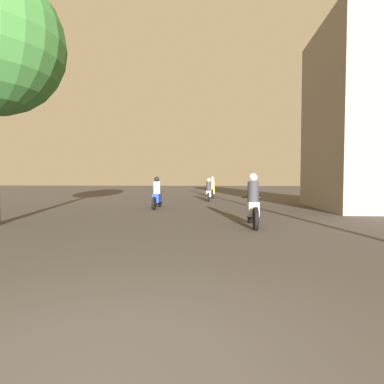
% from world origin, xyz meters
% --- Properties ---
extents(motorcycle_silver, '(0.60, 1.98, 1.57)m').
position_xyz_m(motorcycle_silver, '(1.92, 7.07, 0.63)').
color(motorcycle_silver, black).
rests_on(motorcycle_silver, ground_plane).
extents(motorcycle_blue, '(0.60, 1.99, 1.51)m').
position_xyz_m(motorcycle_blue, '(-1.95, 12.25, 0.61)').
color(motorcycle_blue, black).
rests_on(motorcycle_blue, ground_plane).
extents(motorcycle_white, '(0.60, 1.91, 1.46)m').
position_xyz_m(motorcycle_white, '(0.42, 17.40, 0.58)').
color(motorcycle_white, black).
rests_on(motorcycle_white, ground_plane).
extents(motorcycle_yellow, '(0.60, 2.13, 1.58)m').
position_xyz_m(motorcycle_yellow, '(0.65, 20.66, 0.63)').
color(motorcycle_yellow, black).
rests_on(motorcycle_yellow, ground_plane).
extents(building_right_near, '(4.07, 5.72, 8.51)m').
position_xyz_m(building_right_near, '(7.69, 12.74, 4.26)').
color(building_right_near, gray).
rests_on(building_right_near, ground_plane).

